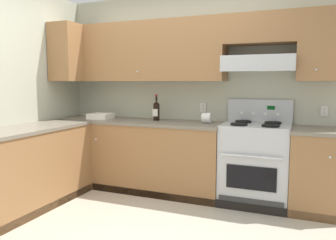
% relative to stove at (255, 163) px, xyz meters
% --- Properties ---
extents(ground_plane, '(7.04, 7.04, 0.00)m').
position_rel_stove_xyz_m(ground_plane, '(-1.10, -1.25, -0.48)').
color(ground_plane, '#B2AA99').
extents(wall_back, '(4.68, 0.57, 2.55)m').
position_rel_stove_xyz_m(wall_back, '(-0.70, 0.27, 1.00)').
color(wall_back, '#B7BAA3').
rests_on(wall_back, ground_plane).
extents(wall_left, '(0.47, 4.00, 2.55)m').
position_rel_stove_xyz_m(wall_left, '(-2.69, -1.02, 0.86)').
color(wall_left, '#B7BAA3').
rests_on(wall_left, ground_plane).
extents(counter_back_run, '(3.60, 0.65, 0.91)m').
position_rel_stove_xyz_m(counter_back_run, '(-1.06, -0.01, -0.03)').
color(counter_back_run, olive).
rests_on(counter_back_run, ground_plane).
extents(counter_left_run, '(0.63, 1.91, 0.91)m').
position_rel_stove_xyz_m(counter_left_run, '(-2.34, -1.26, -0.03)').
color(counter_left_run, olive).
rests_on(counter_left_run, ground_plane).
extents(stove, '(0.76, 0.62, 1.20)m').
position_rel_stove_xyz_m(stove, '(0.00, 0.00, 0.00)').
color(stove, '#B7BABC').
rests_on(stove, ground_plane).
extents(wine_bottle, '(0.08, 0.08, 0.34)m').
position_rel_stove_xyz_m(wine_bottle, '(-1.29, 0.08, 0.56)').
color(wine_bottle, black).
rests_on(wine_bottle, counter_back_run).
extents(bowl, '(0.30, 0.25, 0.07)m').
position_rel_stove_xyz_m(bowl, '(-2.07, -0.04, 0.46)').
color(bowl, white).
rests_on(bowl, counter_back_run).
extents(paper_towel_roll, '(0.11, 0.13, 0.13)m').
position_rel_stove_xyz_m(paper_towel_roll, '(-0.60, 0.05, 0.50)').
color(paper_towel_roll, white).
rests_on(paper_towel_roll, counter_back_run).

